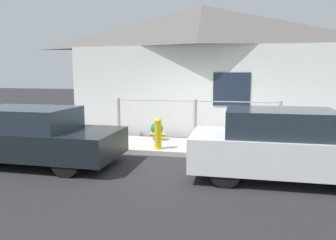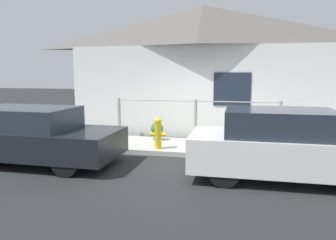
% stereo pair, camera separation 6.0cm
% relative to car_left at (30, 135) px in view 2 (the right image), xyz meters
% --- Properties ---
extents(ground_plane, '(60.00, 60.00, 0.00)m').
position_rel_car_left_xyz_m(ground_plane, '(3.51, 1.26, -0.67)').
color(ground_plane, '#262628').
extents(sidewalk, '(24.00, 1.80, 0.13)m').
position_rel_car_left_xyz_m(sidewalk, '(3.51, 2.16, -0.60)').
color(sidewalk, '#B2AFA8').
rests_on(sidewalk, ground_plane).
extents(house, '(8.70, 2.23, 4.32)m').
position_rel_car_left_xyz_m(house, '(3.51, 4.39, 2.75)').
color(house, white).
rests_on(house, ground_plane).
extents(fence, '(4.90, 0.10, 1.21)m').
position_rel_car_left_xyz_m(fence, '(3.51, 2.91, 0.12)').
color(fence, '#999993').
rests_on(fence, sidewalk).
extents(car_left, '(4.17, 1.77, 1.32)m').
position_rel_car_left_xyz_m(car_left, '(0.00, 0.00, 0.00)').
color(car_left, black).
rests_on(car_left, ground_plane).
extents(car_right, '(3.77, 1.60, 1.41)m').
position_rel_car_left_xyz_m(car_right, '(5.67, -0.00, 0.03)').
color(car_right, white).
rests_on(car_right, ground_plane).
extents(fire_hydrant, '(0.43, 0.19, 0.83)m').
position_rel_car_left_xyz_m(fire_hydrant, '(2.71, 1.53, -0.10)').
color(fire_hydrant, yellow).
rests_on(fire_hydrant, sidewalk).
extents(potted_plant_near_hydrant, '(0.37, 0.37, 0.53)m').
position_rel_car_left_xyz_m(potted_plant_near_hydrant, '(2.41, 2.60, -0.23)').
color(potted_plant_near_hydrant, slate).
rests_on(potted_plant_near_hydrant, sidewalk).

